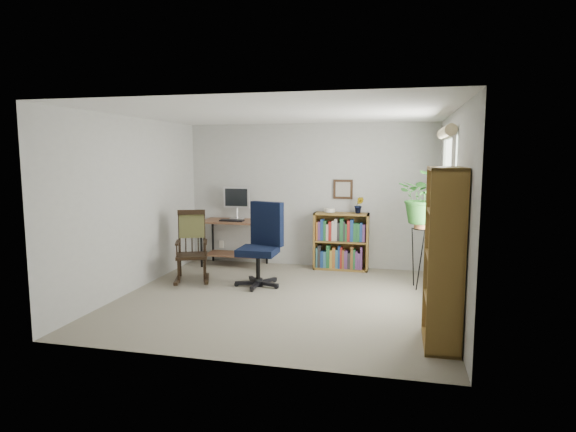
% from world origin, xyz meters
% --- Properties ---
extents(floor, '(4.20, 4.00, 0.00)m').
position_xyz_m(floor, '(0.00, 0.00, 0.00)').
color(floor, gray).
rests_on(floor, ground).
extents(ceiling, '(4.20, 4.00, 0.00)m').
position_xyz_m(ceiling, '(0.00, 0.00, 2.40)').
color(ceiling, white).
rests_on(ceiling, ground).
extents(wall_back, '(4.20, 0.00, 2.40)m').
position_xyz_m(wall_back, '(0.00, 2.00, 1.20)').
color(wall_back, '#B0B0AC').
rests_on(wall_back, ground).
extents(wall_front, '(4.20, 0.00, 2.40)m').
position_xyz_m(wall_front, '(0.00, -2.00, 1.20)').
color(wall_front, '#B0B0AC').
rests_on(wall_front, ground).
extents(wall_left, '(0.00, 4.00, 2.40)m').
position_xyz_m(wall_left, '(-2.10, 0.00, 1.20)').
color(wall_left, '#B0B0AC').
rests_on(wall_left, ground).
extents(wall_right, '(0.00, 4.00, 2.40)m').
position_xyz_m(wall_right, '(2.10, 0.00, 1.20)').
color(wall_right, '#B0B0AC').
rests_on(wall_right, ground).
extents(window, '(0.12, 1.20, 1.50)m').
position_xyz_m(window, '(2.06, 0.30, 1.40)').
color(window, white).
rests_on(window, wall_right).
extents(desk, '(1.08, 0.60, 0.78)m').
position_xyz_m(desk, '(-1.24, 1.70, 0.39)').
color(desk, brown).
rests_on(desk, floor).
extents(monitor, '(0.46, 0.16, 0.56)m').
position_xyz_m(monitor, '(-1.24, 1.84, 1.06)').
color(monitor, '#BCBBC0').
rests_on(monitor, desk).
extents(keyboard, '(0.40, 0.15, 0.02)m').
position_xyz_m(keyboard, '(-1.24, 1.58, 0.79)').
color(keyboard, black).
rests_on(keyboard, desk).
extents(office_chair, '(0.84, 0.84, 1.23)m').
position_xyz_m(office_chair, '(-0.47, 0.53, 0.61)').
color(office_chair, black).
rests_on(office_chair, floor).
extents(rocking_chair, '(0.86, 1.07, 1.08)m').
position_xyz_m(rocking_chair, '(-1.51, 0.55, 0.54)').
color(rocking_chair, black).
rests_on(rocking_chair, floor).
extents(low_bookshelf, '(0.89, 0.30, 0.94)m').
position_xyz_m(low_bookshelf, '(0.57, 1.82, 0.47)').
color(low_bookshelf, brown).
rests_on(low_bookshelf, floor).
extents(tall_bookshelf, '(0.33, 0.77, 1.77)m').
position_xyz_m(tall_bookshelf, '(1.92, -1.10, 0.88)').
color(tall_bookshelf, brown).
rests_on(tall_bookshelf, floor).
extents(plant_stand, '(0.29, 0.29, 1.00)m').
position_xyz_m(plant_stand, '(1.80, 0.95, 0.50)').
color(plant_stand, black).
rests_on(plant_stand, floor).
extents(spider_plant, '(1.69, 1.88, 1.47)m').
position_xyz_m(spider_plant, '(1.80, 0.95, 1.66)').
color(spider_plant, '#2D6F27').
rests_on(spider_plant, plant_stand).
extents(potted_plant_small, '(0.13, 0.24, 0.11)m').
position_xyz_m(potted_plant_small, '(0.85, 1.83, 1.00)').
color(potted_plant_small, '#2D6F27').
rests_on(potted_plant_small, low_bookshelf).
extents(framed_picture, '(0.32, 0.04, 0.32)m').
position_xyz_m(framed_picture, '(0.57, 1.97, 1.32)').
color(framed_picture, black).
rests_on(framed_picture, wall_back).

